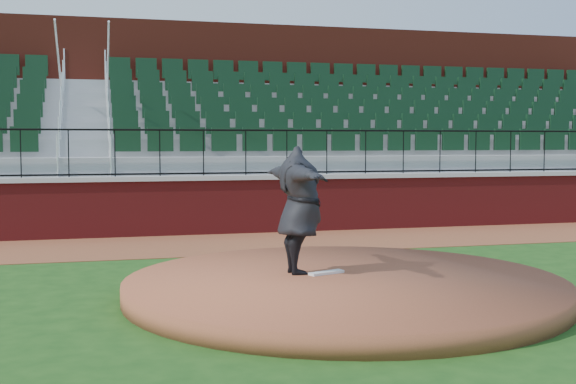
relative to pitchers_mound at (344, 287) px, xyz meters
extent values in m
plane|color=#194112|center=(-0.39, -0.03, -0.12)|extent=(90.00, 90.00, 0.00)
cube|color=brown|center=(-0.39, 5.37, -0.12)|extent=(34.00, 3.20, 0.01)
cube|color=maroon|center=(-0.39, 6.97, 0.47)|extent=(34.00, 0.35, 1.20)
cube|color=#B7B7B7|center=(-0.39, 6.97, 1.12)|extent=(34.00, 0.45, 0.10)
cube|color=maroon|center=(-0.39, 12.50, 2.62)|extent=(34.00, 0.50, 5.50)
cylinder|color=brown|center=(0.00, 0.00, 0.00)|extent=(5.83, 5.83, 0.25)
cube|color=silver|center=(-0.15, 0.32, 0.14)|extent=(0.54, 0.31, 0.04)
imported|color=black|center=(-0.50, 0.43, 1.00)|extent=(0.70, 2.17, 1.75)
camera|label=1|loc=(-3.20, -9.19, 1.95)|focal=46.04mm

